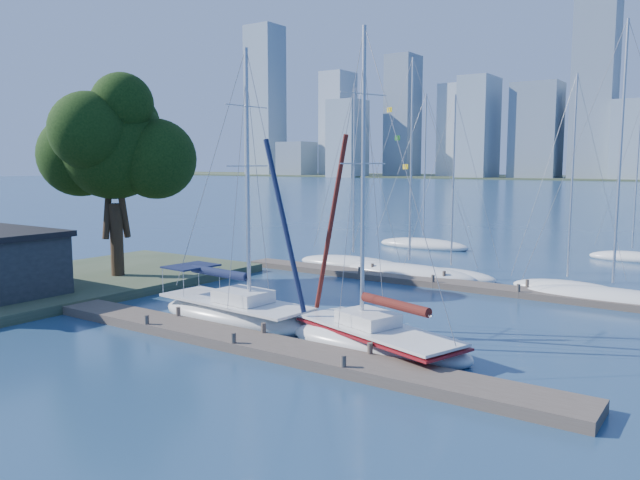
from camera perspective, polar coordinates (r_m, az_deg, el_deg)
The scene contains 14 objects.
ground at distance 25.24m, azimuth -6.50°, elevation -9.73°, with size 700.00×700.00×0.00m, color navy.
near_dock at distance 25.18m, azimuth -6.50°, elevation -9.29°, with size 26.00×2.00×0.40m, color #4D4238.
far_dock at distance 37.59m, azimuth 12.18°, elevation -4.01°, with size 30.00×1.80×0.36m, color #4D4238.
shore at distance 39.78m, azimuth -22.37°, elevation -3.68°, with size 12.00×22.00×0.50m, color #38472D.
tree at distance 39.36m, azimuth -18.40°, elevation 8.38°, with size 9.07×8.29×12.42m.
sailboat_navy at distance 29.05m, azimuth -7.84°, elevation -5.53°, with size 8.67×3.48×12.78m.
sailboat_maroon at distance 24.48m, azimuth 5.25°, elevation -7.67°, with size 8.24×4.87×12.98m.
bg_boat_0 at distance 43.68m, azimuth 3.08°, elevation -2.22°, with size 9.16×4.75×13.04m.
bg_boat_1 at distance 40.49m, azimuth 8.16°, elevation -2.99°, with size 9.10×2.56×14.17m.
bg_boat_2 at distance 40.16m, azimuth 11.88°, elevation -3.20°, with size 6.23×4.08×11.76m.
bg_boat_3 at distance 38.08m, azimuth 21.65°, elevation -4.10°, with size 6.43×4.02×12.45m.
bg_boat_4 at distance 35.87m, azimuth 25.15°, elevation -4.87°, with size 9.30×4.51×14.75m.
bg_boat_6 at distance 54.80m, azimuth 9.42°, elevation -0.42°, with size 8.54×5.69×13.52m.
bg_boat_7 at distance 52.45m, azimuth 26.62°, elevation -1.43°, with size 6.35×3.94×11.74m.
Camera 1 is at (15.94, -18.18, 7.23)m, focal length 35.00 mm.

